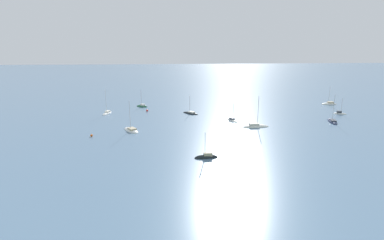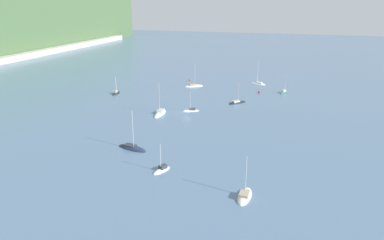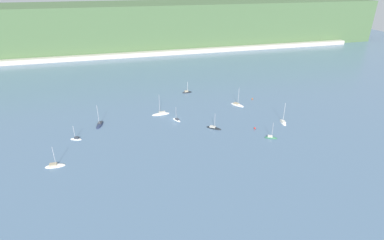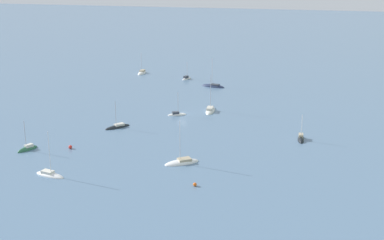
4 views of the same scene
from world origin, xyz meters
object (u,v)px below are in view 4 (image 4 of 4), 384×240
Objects in this scene: sailboat_9 at (301,139)px; sailboat_6 at (177,115)px; sailboat_7 at (142,73)px; sailboat_0 at (187,79)px; mooring_buoy_0 at (70,147)px; sailboat_4 at (118,127)px; sailboat_8 at (210,110)px; sailboat_3 at (213,87)px; sailboat_1 at (182,163)px; sailboat_5 at (28,149)px; mooring_buoy_1 at (195,184)px; sailboat_2 at (50,175)px.

sailboat_6 is at bearing -114.57° from sailboat_9.
sailboat_7 is at bearing -139.34° from sailboat_9.
sailboat_0 reaches higher than mooring_buoy_0.
sailboat_0 is 58.40m from sailboat_4.
sailboat_7 is 55.52m from sailboat_8.
sailboat_9 is at bearing 44.66° from sailboat_7.
sailboat_4 is 1.11× the size of sailboat_6.
sailboat_3 reaches higher than sailboat_6.
sailboat_0 is 0.64× the size of sailboat_3.
sailboat_6 is 8.45× the size of mooring_buoy_0.
mooring_buoy_0 is at bearing 24.64° from sailboat_4.
sailboat_7 is (-63.88, -13.23, 0.02)m from sailboat_4.
sailboat_4 is 18.09m from mooring_buoy_0.
sailboat_5 is (-0.43, -36.69, 0.03)m from sailboat_1.
sailboat_1 is 12.23m from mooring_buoy_1.
sailboat_4 reaches higher than sailboat_0.
sailboat_8 is at bearing 9.62° from sailboat_6.
sailboat_2 is (12.23, -24.89, 0.03)m from sailboat_1.
sailboat_2 is 97.16m from sailboat_7.
sailboat_4 is 18.81m from sailboat_6.
mooring_buoy_1 is (-1.16, 30.08, 0.25)m from sailboat_2.
sailboat_4 reaches higher than mooring_buoy_0.
sailboat_6 is at bearing 168.93° from sailboat_5.
sailboat_7 is at bearing -12.32° from sailboat_3.
mooring_buoy_0 is (31.35, -17.83, 0.30)m from sailboat_6.
mooring_buoy_0 is (17.56, -52.23, 0.30)m from sailboat_9.
sailboat_3 is (-69.31, -5.34, -0.02)m from sailboat_1.
mooring_buoy_0 is at bearing 6.81° from sailboat_7.
sailboat_2 reaches higher than mooring_buoy_0.
sailboat_9 is at bearing 132.23° from sailboat_4.
sailboat_6 is at bearing 150.37° from mooring_buoy_0.
sailboat_3 reaches higher than sailboat_1.
sailboat_0 is 0.93× the size of sailboat_9.
sailboat_5 is at bearing -172.21° from sailboat_0.
mooring_buoy_0 is at bearing 113.62° from sailboat_2.
sailboat_7 is at bearing 95.01° from sailboat_0.
sailboat_0 is at bearing -143.34° from sailboat_4.
sailboat_2 reaches higher than sailboat_6.
sailboat_6 is (-34.58, -9.54, 0.03)m from sailboat_1.
sailboat_2 is at bearing 90.94° from sailboat_3.
sailboat_8 is 52.02m from mooring_buoy_1.
sailboat_7 is at bearing -101.27° from sailboat_1.
sailboat_7 is 12.09× the size of mooring_buoy_1.
sailboat_6 is at bearing -148.65° from sailboat_0.
sailboat_5 is at bearing -74.42° from sailboat_9.
sailboat_4 is 65.23m from sailboat_7.
mooring_buoy_1 is at bearing 24.23° from sailboat_7.
sailboat_1 is 35.87m from sailboat_6.
sailboat_2 is at bearing -7.77° from sailboat_1.
sailboat_5 is 43.63m from sailboat_6.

